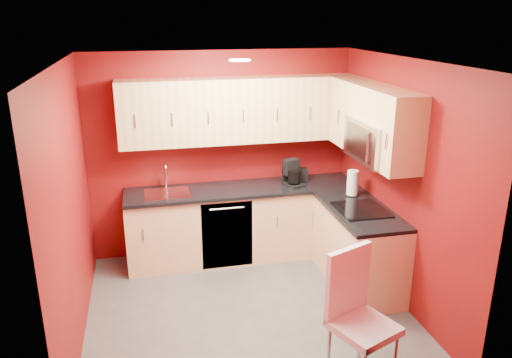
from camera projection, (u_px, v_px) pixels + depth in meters
name	position (u px, v px, depth m)	size (l,w,h in m)	color
floor	(248.00, 310.00, 5.13)	(3.20, 3.20, 0.00)	#514F4B
ceiling	(246.00, 61.00, 4.34)	(3.20, 3.20, 0.00)	white
wall_back	(222.00, 154.00, 6.12)	(3.20, 3.20, 0.00)	maroon
wall_front	(294.00, 271.00, 3.35)	(3.20, 3.20, 0.00)	maroon
wall_left	(70.00, 210.00, 4.40)	(3.00, 3.00, 0.00)	maroon
wall_right	(401.00, 184.00, 5.08)	(3.00, 3.00, 0.00)	maroon
base_cabinets_back	(243.00, 224.00, 6.15)	(2.80, 0.60, 0.87)	#EBC286
base_cabinets_right	(358.00, 248.00, 5.50)	(0.60, 1.30, 0.87)	#EBC286
countertop_back	(243.00, 189.00, 5.99)	(2.80, 0.63, 0.04)	black
countertop_right	(360.00, 210.00, 5.34)	(0.63, 1.27, 0.04)	black
upper_cabinets_back	(240.00, 110.00, 5.82)	(2.80, 0.35, 0.75)	#DCBA7C
upper_cabinets_right	(370.00, 114.00, 5.25)	(0.35, 1.55, 0.75)	#DCBA7C
microwave	(376.00, 141.00, 5.09)	(0.42, 0.76, 0.42)	silver
cooktop	(361.00, 210.00, 5.30)	(0.50, 0.55, 0.01)	black
sink	(167.00, 190.00, 5.80)	(0.52, 0.42, 0.35)	silver
dishwasher_front	(227.00, 235.00, 5.83)	(0.60, 0.02, 0.82)	black
downlight	(240.00, 60.00, 4.63)	(0.20, 0.20, 0.01)	white
coffee_maker	(294.00, 173.00, 6.00)	(0.19, 0.26, 0.32)	black
napkin_holder	(301.00, 174.00, 6.23)	(0.14, 0.14, 0.15)	black
paper_towel	(353.00, 183.00, 5.69)	(0.17, 0.17, 0.29)	white
dining_chair	(364.00, 320.00, 4.00)	(0.45, 0.47, 1.12)	white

